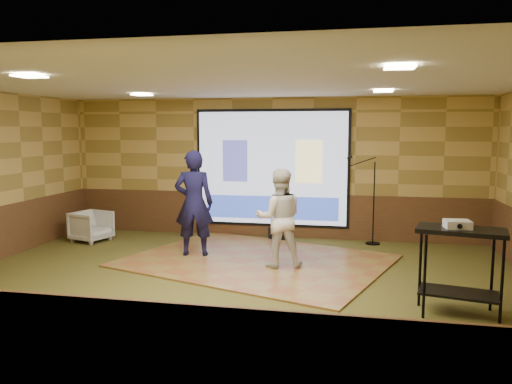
% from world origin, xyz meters
% --- Properties ---
extents(ground, '(9.00, 9.00, 0.00)m').
position_xyz_m(ground, '(0.00, 0.00, 0.00)').
color(ground, '#373E1C').
rests_on(ground, ground).
extents(room_shell, '(9.04, 7.04, 3.02)m').
position_xyz_m(room_shell, '(0.00, 0.00, 2.09)').
color(room_shell, tan).
rests_on(room_shell, ground).
extents(wainscot_back, '(9.00, 0.04, 0.95)m').
position_xyz_m(wainscot_back, '(0.00, 3.48, 0.47)').
color(wainscot_back, '#4D2C19').
rests_on(wainscot_back, ground).
extents(wainscot_front, '(9.00, 0.04, 0.95)m').
position_xyz_m(wainscot_front, '(0.00, -3.48, 0.47)').
color(wainscot_front, '#4D2C19').
rests_on(wainscot_front, ground).
extents(projector_screen, '(3.32, 0.06, 2.52)m').
position_xyz_m(projector_screen, '(0.00, 3.44, 1.47)').
color(projector_screen, black).
rests_on(projector_screen, room_shell).
extents(downlight_nw, '(0.32, 0.32, 0.02)m').
position_xyz_m(downlight_nw, '(-2.20, 1.80, 2.97)').
color(downlight_nw, '#FFEDBF').
rests_on(downlight_nw, room_shell).
extents(downlight_ne, '(0.32, 0.32, 0.02)m').
position_xyz_m(downlight_ne, '(2.20, 1.80, 2.97)').
color(downlight_ne, '#FFEDBF').
rests_on(downlight_ne, room_shell).
extents(downlight_sw, '(0.32, 0.32, 0.02)m').
position_xyz_m(downlight_sw, '(-2.20, -1.50, 2.97)').
color(downlight_sw, '#FFEDBF').
rests_on(downlight_sw, room_shell).
extents(downlight_se, '(0.32, 0.32, 0.02)m').
position_xyz_m(downlight_se, '(2.20, -1.50, 2.97)').
color(downlight_se, '#FFEDBF').
rests_on(downlight_se, room_shell).
extents(dance_floor, '(5.14, 4.50, 0.03)m').
position_xyz_m(dance_floor, '(0.09, 1.35, 0.02)').
color(dance_floor, olive).
rests_on(dance_floor, ground).
extents(player_left, '(0.78, 0.58, 1.92)m').
position_xyz_m(player_left, '(-1.10, 1.48, 0.99)').
color(player_left, '#141239').
rests_on(player_left, dance_floor).
extents(player_right, '(0.92, 0.79, 1.65)m').
position_xyz_m(player_right, '(0.54, 1.02, 0.85)').
color(player_right, silver).
rests_on(player_right, dance_floor).
extents(av_table, '(1.05, 0.55, 1.10)m').
position_xyz_m(av_table, '(3.07, -0.65, 0.80)').
color(av_table, black).
rests_on(av_table, ground).
extents(projector, '(0.32, 0.28, 0.10)m').
position_xyz_m(projector, '(3.02, -0.66, 1.15)').
color(projector, silver).
rests_on(projector, av_table).
extents(mic_stand, '(0.71, 0.29, 1.81)m').
position_xyz_m(mic_stand, '(2.09, 3.17, 0.49)').
color(mic_stand, black).
rests_on(mic_stand, ground).
extents(banquet_chair, '(0.86, 0.85, 0.63)m').
position_xyz_m(banquet_chair, '(-3.62, 2.28, 0.32)').
color(banquet_chair, gray).
rests_on(banquet_chair, ground).
extents(duffel_bag, '(0.46, 0.37, 0.25)m').
position_xyz_m(duffel_bag, '(0.18, 3.25, 0.12)').
color(duffel_bag, black).
rests_on(duffel_bag, ground).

